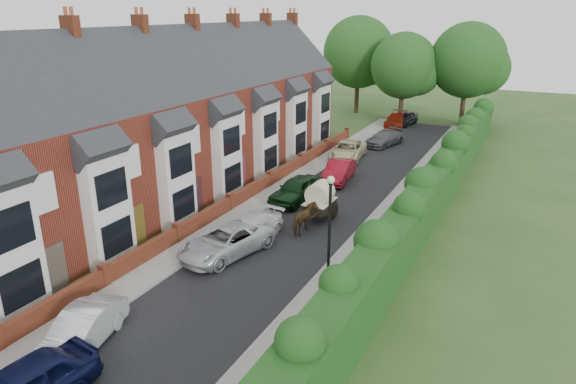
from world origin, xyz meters
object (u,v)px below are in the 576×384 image
object	(u,v)px
car_beige	(348,150)
car_black	(405,118)
car_green	(297,189)
lamppost	(330,220)
horse_cart	(320,198)
car_grey	(385,138)
car_silver_a	(81,331)
horse	(305,219)
car_white	(250,228)
car_red	(339,171)
car_silver_b	(226,241)

from	to	relation	value
car_beige	car_black	distance (m)	14.82
car_green	lamppost	bearing A→B (deg)	-50.72
horse_cart	car_grey	bearing A→B (deg)	94.99
car_beige	car_silver_a	bearing A→B (deg)	-97.05
car_green	car_grey	world-z (taller)	car_green
horse	lamppost	bearing A→B (deg)	124.88
car_white	car_beige	bearing A→B (deg)	100.07
car_green	car_grey	xyz separation A→B (m)	(0.88, 16.13, -0.13)
lamppost	car_black	size ratio (longest dim) A/B	1.23
horse	car_grey	bearing A→B (deg)	-84.50
car_red	car_beige	xyz separation A→B (m)	(-1.40, 5.60, -0.03)
car_red	horse	size ratio (longest dim) A/B	2.35
car_grey	car_red	bearing A→B (deg)	-75.20
car_grey	horse	xyz separation A→B (m)	(1.60, -20.33, 0.14)
car_silver_a	car_black	size ratio (longest dim) A/B	1.00
car_green	car_red	bearing A→B (deg)	86.81
car_grey	car_white	bearing A→B (deg)	-76.73
car_silver_a	car_grey	size ratio (longest dim) A/B	0.93
car_silver_a	car_silver_b	xyz separation A→B (m)	(0.56, 8.50, 0.02)
car_green	car_red	size ratio (longest dim) A/B	1.04
car_beige	lamppost	bearing A→B (deg)	-79.32
car_silver_a	horse	world-z (taller)	horse
horse	car_white	bearing A→B (deg)	44.29
car_white	car_green	bearing A→B (deg)	99.90
car_beige	car_white	bearing A→B (deg)	-94.49
car_green	horse	size ratio (longest dim) A/B	2.45
car_green	car_black	distance (m)	25.33
car_beige	car_black	world-z (taller)	car_black
lamppost	car_grey	distance (m)	26.02
car_silver_a	horse_cart	world-z (taller)	horse_cart
car_silver_b	car_beige	distance (m)	18.81
car_red	horse	world-z (taller)	horse
horse_cart	car_silver_a	bearing A→B (deg)	-101.28
horse	horse_cart	size ratio (longest dim) A/B	0.59
car_silver_a	car_white	world-z (taller)	car_silver_a
lamppost	horse	distance (m)	6.60
car_green	car_black	world-z (taller)	car_green
car_green	horse_cart	xyz separation A→B (m)	(2.48, -2.18, 0.53)
car_silver_b	horse_cart	bearing A→B (deg)	82.68
lamppost	car_beige	bearing A→B (deg)	107.91
car_silver_b	car_silver_a	bearing A→B (deg)	-79.96
car_red	car_black	distance (m)	20.41
car_green	car_red	distance (m)	5.01
car_red	horse_cart	xyz separation A→B (m)	(1.60, -7.11, 0.58)
lamppost	car_green	size ratio (longest dim) A/B	1.13
car_silver_b	car_green	bearing A→B (deg)	104.65
lamppost	car_green	xyz separation A→B (m)	(-5.88, 9.27, -2.52)
lamppost	car_green	distance (m)	11.26
lamppost	horse	bearing A→B (deg)	123.87
car_silver_a	car_beige	world-z (taller)	car_beige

